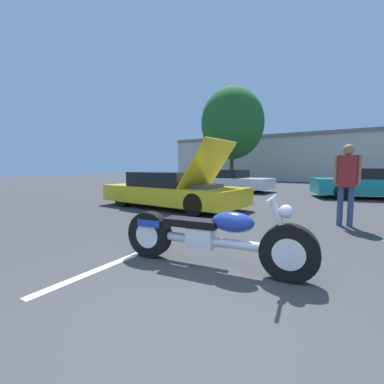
# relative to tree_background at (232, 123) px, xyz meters

# --- Properties ---
(ground_plane) EXTENTS (80.00, 80.00, 0.00)m
(ground_plane) POSITION_rel_tree_background_xyz_m (7.21, -18.13, -4.83)
(ground_plane) COLOR #38383A
(parking_stripe_foreground) EXTENTS (0.12, 4.60, 0.01)m
(parking_stripe_foreground) POSITION_rel_tree_background_xyz_m (5.58, -16.19, -4.83)
(parking_stripe_foreground) COLOR white
(parking_stripe_foreground) RESTS_ON ground
(far_building) EXTENTS (32.00, 4.20, 4.40)m
(far_building) POSITION_rel_tree_background_xyz_m (7.21, 6.95, -2.50)
(far_building) COLOR beige
(far_building) RESTS_ON ground
(tree_background) EXTENTS (5.01, 5.01, 7.72)m
(tree_background) POSITION_rel_tree_background_xyz_m (0.00, 0.00, 0.00)
(tree_background) COLOR brown
(tree_background) RESTS_ON ground
(motorcycle) EXTENTS (2.59, 0.70, 0.97)m
(motorcycle) POSITION_rel_tree_background_xyz_m (6.76, -16.76, -4.43)
(motorcycle) COLOR black
(motorcycle) RESTS_ON ground
(show_car_hood_open) EXTENTS (4.91, 2.26, 2.09)m
(show_car_hood_open) POSITION_rel_tree_background_xyz_m (3.37, -12.91, -4.27)
(show_car_hood_open) COLOR yellow
(show_car_hood_open) RESTS_ON ground
(parked_car_left_row) EXTENTS (4.84, 2.31, 1.17)m
(parked_car_left_row) POSITION_rel_tree_background_xyz_m (2.47, -6.38, -4.27)
(parked_car_left_row) COLOR silver
(parked_car_left_row) RESTS_ON ground
(parked_car_mid_row) EXTENTS (4.94, 3.14, 1.26)m
(parked_car_mid_row) POSITION_rel_tree_background_xyz_m (9.11, -6.53, -4.23)
(parked_car_mid_row) COLOR teal
(parked_car_mid_row) RESTS_ON ground
(spectator_near_motorcycle) EXTENTS (0.52, 0.24, 1.81)m
(spectator_near_motorcycle) POSITION_rel_tree_background_xyz_m (8.22, -13.07, -3.74)
(spectator_near_motorcycle) COLOR #38476B
(spectator_near_motorcycle) RESTS_ON ground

